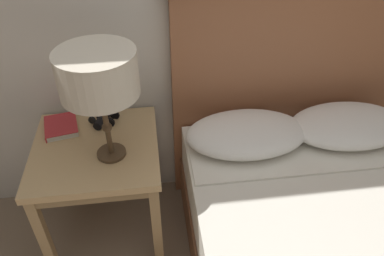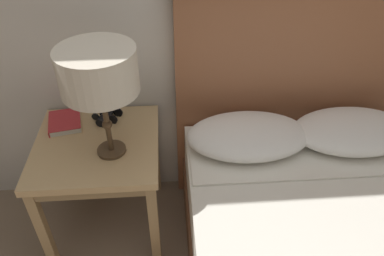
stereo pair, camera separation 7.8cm
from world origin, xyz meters
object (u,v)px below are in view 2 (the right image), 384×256
object	(u,v)px
table_lamp	(98,73)
book_on_nightstand	(64,122)
nightstand	(99,155)
binoculars_pair	(107,114)

from	to	relation	value
table_lamp	book_on_nightstand	bearing A→B (deg)	138.80
table_lamp	book_on_nightstand	size ratio (longest dim) A/B	2.40
book_on_nightstand	table_lamp	bearing A→B (deg)	-41.20
nightstand	table_lamp	xyz separation A→B (m)	(0.08, -0.07, 0.49)
nightstand	book_on_nightstand	bearing A→B (deg)	138.04
nightstand	book_on_nightstand	xyz separation A→B (m)	(-0.17, 0.16, 0.09)
nightstand	table_lamp	bearing A→B (deg)	-39.50
nightstand	binoculars_pair	xyz separation A→B (m)	(0.03, 0.19, 0.10)
nightstand	book_on_nightstand	world-z (taller)	book_on_nightstand
nightstand	binoculars_pair	world-z (taller)	binoculars_pair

